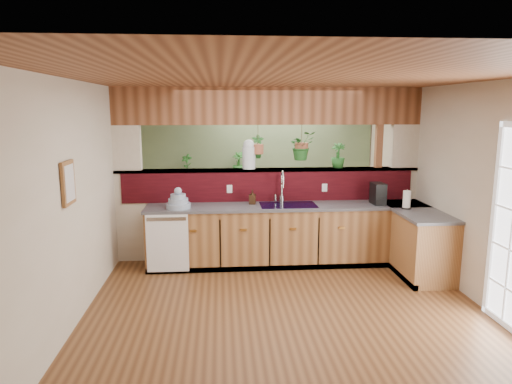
{
  "coord_description": "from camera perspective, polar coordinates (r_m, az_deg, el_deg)",
  "views": [
    {
      "loc": [
        -0.73,
        -5.49,
        2.3
      ],
      "look_at": [
        -0.24,
        0.7,
        1.15
      ],
      "focal_mm": 32.0,
      "sensor_mm": 36.0,
      "label": 1
    }
  ],
  "objects": [
    {
      "name": "wall_left",
      "position": [
        5.8,
        -20.11,
        -0.09
      ],
      "size": [
        0.02,
        7.0,
        2.6
      ],
      "primitive_type": "cube",
      "color": "beige",
      "rests_on": "ground"
    },
    {
      "name": "wall_right",
      "position": [
        6.35,
        24.07,
        0.51
      ],
      "size": [
        0.02,
        7.0,
        2.6
      ],
      "primitive_type": "cube",
      "color": "beige",
      "rests_on": "ground"
    },
    {
      "name": "hanging_plant_b",
      "position": [
        6.96,
        5.73,
        7.3
      ],
      "size": [
        0.49,
        0.46,
        0.56
      ],
      "color": "brown",
      "rests_on": "header_beam"
    },
    {
      "name": "soap_dispenser",
      "position": [
        6.72,
        -0.45,
        -0.62
      ],
      "size": [
        0.11,
        0.11,
        0.21
      ],
      "primitive_type": "imported",
      "rotation": [
        0.0,
        0.0,
        -0.15
      ],
      "color": "#3A2415",
      "rests_on": "countertop"
    },
    {
      "name": "coffee_maker",
      "position": [
        6.94,
        15.04,
        -0.31
      ],
      "size": [
        0.17,
        0.28,
        0.31
      ],
      "rotation": [
        0.0,
        0.0,
        0.03
      ],
      "color": "black",
      "rests_on": "countertop"
    },
    {
      "name": "ceiling",
      "position": [
        5.55,
        3.17,
        13.56
      ],
      "size": [
        4.6,
        7.0,
        0.01
      ],
      "primitive_type": "cube",
      "color": "brown",
      "rests_on": "ground"
    },
    {
      "name": "ledge_plant_right",
      "position": [
        7.11,
        10.21,
        4.52
      ],
      "size": [
        0.28,
        0.28,
        0.38
      ],
      "primitive_type": "imported",
      "rotation": [
        0.0,
        0.0,
        -0.38
      ],
      "color": "#1F561F",
      "rests_on": "pass_through_ledge"
    },
    {
      "name": "wall_back",
      "position": [
        9.08,
        0.15,
        4.17
      ],
      "size": [
        4.6,
        0.02,
        2.6
      ],
      "primitive_type": "cube",
      "color": "beige",
      "rests_on": "ground"
    },
    {
      "name": "navy_sink",
      "position": [
        6.71,
        4.03,
        -2.28
      ],
      "size": [
        0.82,
        0.5,
        0.18
      ],
      "color": "black",
      "rests_on": "countertop"
    },
    {
      "name": "dishwasher",
      "position": [
        6.47,
        -11.01,
        -6.27
      ],
      "size": [
        0.58,
        0.03,
        0.82
      ],
      "color": "white",
      "rests_on": "ground"
    },
    {
      "name": "framed_print",
      "position": [
        5.0,
        -22.4,
        1.05
      ],
      "size": [
        0.04,
        0.35,
        0.45
      ],
      "color": "brown",
      "rests_on": "wall_left"
    },
    {
      "name": "sage_backwall",
      "position": [
        9.06,
        0.16,
        4.16
      ],
      "size": [
        4.55,
        0.02,
        2.55
      ],
      "primitive_type": "cube",
      "color": "#5C734F",
      "rests_on": "ground"
    },
    {
      "name": "shelf_plant_b",
      "position": [
        8.82,
        -2.18,
        3.6
      ],
      "size": [
        0.31,
        0.31,
        0.44
      ],
      "primitive_type": "imported",
      "rotation": [
        0.0,
        0.0,
        -0.34
      ],
      "color": "#1F561F",
      "rests_on": "shelving_console"
    },
    {
      "name": "wall_front",
      "position": [
        2.35,
        14.61,
        -15.12
      ],
      "size": [
        4.6,
        0.02,
        2.6
      ],
      "primitive_type": "cube",
      "color": "beige",
      "rests_on": "ground"
    },
    {
      "name": "shelf_plant_a",
      "position": [
        8.83,
        -8.63,
        3.4
      ],
      "size": [
        0.26,
        0.22,
        0.41
      ],
      "primitive_type": "imported",
      "rotation": [
        0.0,
        0.0,
        -0.41
      ],
      "color": "#1F561F",
      "rests_on": "shelving_console"
    },
    {
      "name": "countertop",
      "position": [
        6.81,
        9.03,
        -5.42
      ],
      "size": [
        4.14,
        1.52,
        0.9
      ],
      "color": "brown",
      "rests_on": "ground"
    },
    {
      "name": "floor_plant",
      "position": [
        8.21,
        5.13,
        -3.36
      ],
      "size": [
        0.7,
        0.63,
        0.68
      ],
      "primitive_type": "imported",
      "rotation": [
        0.0,
        0.0,
        0.18
      ],
      "color": "#1F561F",
      "rests_on": "ground"
    },
    {
      "name": "pass_through_ledge",
      "position": [
        6.95,
        1.59,
        2.79
      ],
      "size": [
        4.6,
        0.21,
        0.04
      ],
      "primitive_type": "cube",
      "color": "brown",
      "rests_on": "ground"
    },
    {
      "name": "glass_jar",
      "position": [
        6.89,
        -0.91,
        4.75
      ],
      "size": [
        0.2,
        0.2,
        0.44
      ],
      "color": "silver",
      "rests_on": "pass_through_ledge"
    },
    {
      "name": "pass_through_partition",
      "position": [
        6.97,
        1.83,
        1.33
      ],
      "size": [
        4.6,
        0.21,
        2.6
      ],
      "color": "beige",
      "rests_on": "ground"
    },
    {
      "name": "faucet",
      "position": [
        6.78,
        3.24,
        0.82
      ],
      "size": [
        0.22,
        0.22,
        0.49
      ],
      "color": "#B7B7B2",
      "rests_on": "countertop"
    },
    {
      "name": "paper_towel",
      "position": [
        6.74,
        18.31,
        -0.96
      ],
      "size": [
        0.13,
        0.13,
        0.27
      ],
      "color": "black",
      "rests_on": "countertop"
    },
    {
      "name": "ground",
      "position": [
        6.0,
        2.91,
        -12.06
      ],
      "size": [
        4.6,
        7.0,
        0.01
      ],
      "primitive_type": "cube",
      "color": "brown",
      "rests_on": "ground"
    },
    {
      "name": "hanging_plant_a",
      "position": [
        6.88,
        0.25,
        6.65
      ],
      "size": [
        0.19,
        0.17,
        0.47
      ],
      "color": "brown",
      "rests_on": "header_beam"
    },
    {
      "name": "dish_stack",
      "position": [
        6.53,
        -9.69,
        -1.21
      ],
      "size": [
        0.34,
        0.34,
        0.3
      ],
      "color": "#8B9BB4",
      "rests_on": "countertop"
    },
    {
      "name": "shelving_console",
      "position": [
        8.93,
        -4.79,
        -1.18
      ],
      "size": [
        1.62,
        0.94,
        1.05
      ],
      "primitive_type": "cube",
      "rotation": [
        0.0,
        0.0,
        -0.35
      ],
      "color": "black",
      "rests_on": "ground"
    },
    {
      "name": "header_beam",
      "position": [
        6.88,
        1.63,
        10.69
      ],
      "size": [
        4.6,
        0.15,
        0.55
      ],
      "primitive_type": "cube",
      "color": "brown",
      "rests_on": "ground"
    }
  ]
}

